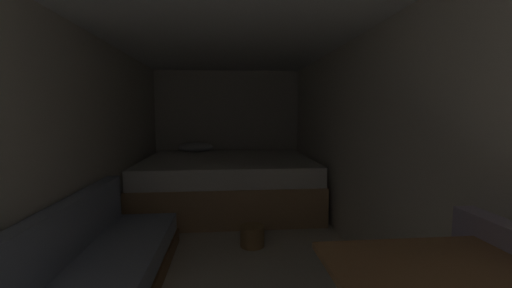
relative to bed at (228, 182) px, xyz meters
name	(u,v)px	position (x,y,z in m)	size (l,w,h in m)	color
ground_plane	(229,269)	(0.00, -1.78, -0.35)	(7.51, 7.51, 0.00)	beige
wall_back	(228,131)	(0.00, 1.00, 0.66)	(2.51, 0.05, 2.03)	beige
wall_left	(69,152)	(-1.23, -1.78, 0.66)	(0.05, 5.51, 2.03)	beige
wall_right	(372,149)	(1.24, -1.78, 0.66)	(0.05, 5.51, 2.03)	beige
ceiling_slab	(226,19)	(0.00, -1.78, 1.70)	(2.51, 5.51, 0.05)	white
bed	(228,182)	(0.00, 0.00, 0.00)	(2.29, 1.87, 0.85)	tan
wicker_basket	(252,236)	(0.24, -1.33, -0.25)	(0.24, 0.24, 0.20)	olive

